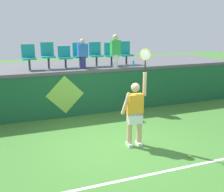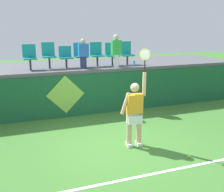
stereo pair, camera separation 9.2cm
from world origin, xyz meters
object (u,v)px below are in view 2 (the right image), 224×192
(spectator_0, at_px, (83,53))
(stadium_chair_3, at_px, (80,54))
(tennis_ball, at_px, (189,156))
(stadium_chair_2, at_px, (66,56))
(water_bottle, at_px, (134,64))
(stadium_chair_5, at_px, (112,53))
(stadium_chair_6, at_px, (126,52))
(stadium_chair_1, at_px, (49,54))
(tennis_player, at_px, (135,111))
(stadium_chair_0, at_px, (30,56))
(stadium_chair_4, at_px, (97,53))
(spectator_1, at_px, (116,50))

(spectator_0, bearing_deg, stadium_chair_3, 90.00)
(tennis_ball, xyz_separation_m, stadium_chair_2, (-1.80, 4.85, 1.91))
(water_bottle, height_order, stadium_chair_5, stadium_chair_5)
(stadium_chair_6, height_order, spectator_0, spectator_0)
(stadium_chair_1, bearing_deg, tennis_player, -68.44)
(stadium_chair_3, xyz_separation_m, stadium_chair_5, (1.19, -0.00, -0.02))
(stadium_chair_0, distance_m, stadium_chair_6, 3.53)
(stadium_chair_6, bearing_deg, stadium_chair_5, -179.61)
(stadium_chair_2, height_order, stadium_chair_5, stadium_chair_5)
(water_bottle, height_order, spectator_0, spectator_0)
(stadium_chair_2, bearing_deg, tennis_ball, -69.63)
(water_bottle, bearing_deg, stadium_chair_3, 159.23)
(stadium_chair_4, relative_size, spectator_1, 0.75)
(stadium_chair_4, bearing_deg, stadium_chair_5, -0.08)
(stadium_chair_1, relative_size, stadium_chair_2, 1.19)
(tennis_player, xyz_separation_m, stadium_chair_0, (-2.12, 3.76, 1.07))
(spectator_0, bearing_deg, stadium_chair_6, 13.35)
(water_bottle, xyz_separation_m, stadium_chair_2, (-2.32, 0.67, 0.30))
(tennis_ball, distance_m, stadium_chair_5, 5.23)
(tennis_player, xyz_separation_m, stadium_chair_3, (-0.38, 3.77, 1.08))
(tennis_ball, relative_size, spectator_1, 0.06)
(stadium_chair_2, bearing_deg, tennis_player, -76.42)
(stadium_chair_1, bearing_deg, stadium_chair_6, 0.08)
(stadium_chair_0, bearing_deg, spectator_0, -13.53)
(stadium_chair_5, relative_size, spectator_0, 0.81)
(stadium_chair_4, xyz_separation_m, stadium_chair_5, (0.58, -0.00, -0.02))
(stadium_chair_2, height_order, stadium_chair_6, stadium_chair_6)
(stadium_chair_2, height_order, spectator_0, spectator_0)
(stadium_chair_0, height_order, spectator_1, spectator_1)
(water_bottle, relative_size, spectator_1, 0.20)
(spectator_1, bearing_deg, water_bottle, -21.13)
(water_bottle, bearing_deg, spectator_0, 171.79)
(tennis_ball, xyz_separation_m, spectator_0, (-1.27, 4.44, 2.02))
(tennis_player, height_order, spectator_1, spectator_1)
(stadium_chair_1, relative_size, stadium_chair_4, 1.04)
(tennis_player, height_order, spectator_0, spectator_0)
(stadium_chair_2, bearing_deg, stadium_chair_6, 0.29)
(water_bottle, height_order, stadium_chair_4, stadium_chair_4)
(stadium_chair_1, distance_m, stadium_chair_4, 1.72)
(water_bottle, bearing_deg, stadium_chair_6, 90.45)
(tennis_player, bearing_deg, tennis_ball, -50.74)
(tennis_ball, xyz_separation_m, stadium_chair_0, (-3.02, 4.86, 1.96))
(stadium_chair_2, bearing_deg, spectator_1, -14.31)
(water_bottle, height_order, stadium_chair_0, stadium_chair_0)
(stadium_chair_4, bearing_deg, stadium_chair_0, -179.96)
(tennis_ball, relative_size, spectator_0, 0.06)
(tennis_player, distance_m, stadium_chair_1, 4.20)
(tennis_ball, relative_size, stadium_chair_5, 0.08)
(tennis_ball, bearing_deg, tennis_player, 129.26)
(stadium_chair_1, relative_size, stadium_chair_6, 1.03)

